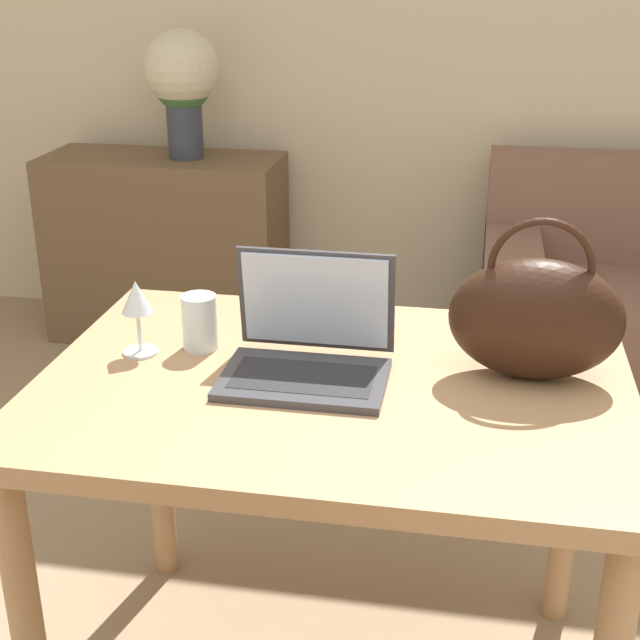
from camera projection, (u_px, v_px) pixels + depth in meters
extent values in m
cube|color=beige|center=(464.00, 0.00, 3.42)|extent=(10.00, 0.06, 2.70)
cube|color=#A87F56|center=(334.00, 389.00, 1.70)|extent=(1.12, 0.80, 0.04)
cylinder|color=#A87F56|center=(29.00, 639.00, 1.61)|extent=(0.06, 0.06, 0.73)
cylinder|color=#A87F56|center=(158.00, 449.00, 2.23)|extent=(0.06, 0.06, 0.73)
cylinder|color=#A87F56|center=(569.00, 488.00, 2.07)|extent=(0.06, 0.06, 0.73)
cube|color=#7F5B4C|center=(508.00, 312.00, 3.31)|extent=(0.20, 0.81, 0.56)
cube|color=brown|center=(167.00, 248.00, 3.70)|extent=(0.96, 0.40, 0.76)
cube|color=#38383D|center=(304.00, 380.00, 1.67)|extent=(0.31, 0.21, 0.02)
cube|color=black|center=(303.00, 377.00, 1.66)|extent=(0.26, 0.14, 0.00)
cube|color=#38383D|center=(316.00, 300.00, 1.74)|extent=(0.31, 0.04, 0.21)
cube|color=silver|center=(315.00, 301.00, 1.74)|extent=(0.28, 0.03, 0.19)
cylinder|color=silver|center=(200.00, 322.00, 1.80)|extent=(0.07, 0.07, 0.11)
cylinder|color=silver|center=(141.00, 352.00, 1.80)|extent=(0.07, 0.07, 0.01)
cylinder|color=silver|center=(139.00, 331.00, 1.78)|extent=(0.01, 0.01, 0.08)
cone|color=silver|center=(136.00, 297.00, 1.75)|extent=(0.06, 0.06, 0.07)
ellipsoid|color=black|center=(536.00, 320.00, 1.65)|extent=(0.32, 0.16, 0.24)
torus|color=black|center=(541.00, 269.00, 1.62)|extent=(0.19, 0.01, 0.19)
cylinder|color=#333847|center=(185.00, 128.00, 3.49)|extent=(0.14, 0.14, 0.24)
sphere|color=#3D6B38|center=(182.00, 83.00, 3.43)|extent=(0.22, 0.22, 0.22)
sphere|color=beige|center=(182.00, 68.00, 3.41)|extent=(0.29, 0.29, 0.29)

